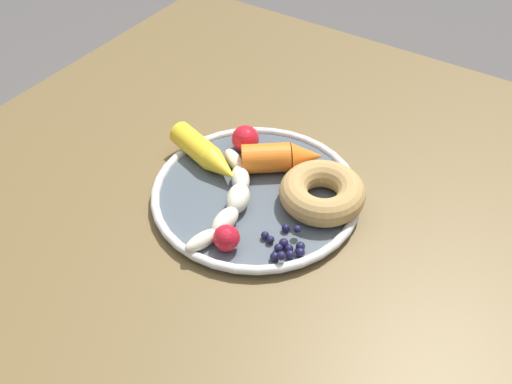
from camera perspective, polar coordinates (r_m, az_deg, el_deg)
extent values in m
cube|color=brown|center=(0.83, 2.99, -1.02)|extent=(1.01, 0.91, 0.03)
cube|color=brown|center=(1.50, -4.29, 4.24)|extent=(0.05, 0.05, 0.70)
cylinder|color=#4B555D|center=(0.81, 0.00, -0.31)|extent=(0.27, 0.27, 0.01)
torus|color=silver|center=(0.80, 0.00, 0.00)|extent=(0.28, 0.28, 0.01)
ellipsoid|color=beige|center=(0.73, -5.19, -4.65)|extent=(0.03, 0.05, 0.02)
ellipsoid|color=beige|center=(0.75, -2.98, -2.77)|extent=(0.03, 0.05, 0.02)
ellipsoid|color=beige|center=(0.77, -1.74, -0.60)|extent=(0.05, 0.06, 0.03)
ellipsoid|color=beige|center=(0.80, -1.51, 1.29)|extent=(0.05, 0.05, 0.02)
ellipsoid|color=beige|center=(0.84, -2.23, 2.96)|extent=(0.05, 0.04, 0.02)
cylinder|color=orange|center=(0.82, 0.96, 3.28)|extent=(0.08, 0.07, 0.04)
cone|color=orange|center=(0.83, 4.81, 3.45)|extent=(0.06, 0.06, 0.04)
cylinder|color=yellow|center=(0.86, -5.87, 4.49)|extent=(0.09, 0.06, 0.03)
cone|color=yellow|center=(0.81, -3.16, 2.24)|extent=(0.06, 0.05, 0.03)
torus|color=tan|center=(0.78, 6.43, -0.01)|extent=(0.16, 0.16, 0.04)
sphere|color=#191638|center=(0.73, 2.68, -4.93)|extent=(0.01, 0.01, 0.01)
sphere|color=#191638|center=(0.73, 3.19, -5.45)|extent=(0.01, 0.01, 0.01)
sphere|color=#191638|center=(0.73, 2.18, -5.42)|extent=(0.01, 0.01, 0.01)
sphere|color=#191638|center=(0.72, 1.82, -6.24)|extent=(0.01, 0.01, 0.01)
sphere|color=#191638|center=(0.74, 0.87, -4.18)|extent=(0.01, 0.01, 0.01)
sphere|color=#191638|center=(0.73, 1.40, -4.60)|extent=(0.01, 0.01, 0.01)
sphere|color=#191638|center=(0.73, 4.29, -5.25)|extent=(0.01, 0.01, 0.01)
sphere|color=#191638|center=(0.75, 2.88, -3.46)|extent=(0.01, 0.01, 0.01)
sphere|color=#191638|center=(0.72, 3.30, -6.04)|extent=(0.01, 0.01, 0.01)
sphere|color=#191638|center=(0.72, 4.28, -5.81)|extent=(0.01, 0.01, 0.01)
sphere|color=#191638|center=(0.71, 2.46, -6.15)|extent=(0.01, 0.01, 0.01)
sphere|color=#191638|center=(0.74, 3.99, -3.58)|extent=(0.01, 0.01, 0.01)
sphere|color=red|center=(0.72, -2.85, -4.44)|extent=(0.03, 0.03, 0.03)
sphere|color=red|center=(0.86, -1.03, 5.13)|extent=(0.04, 0.04, 0.04)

